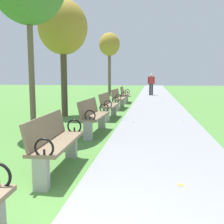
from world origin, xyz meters
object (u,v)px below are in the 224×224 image
object	(u,v)px
park_bench_2	(55,142)
pedestrian_walking	(151,83)
park_bench_3	(94,115)
park_bench_4	(109,105)
tree_3	(109,45)
park_bench_5	(118,98)
park_bench_6	(125,94)
tree_2	(63,28)

from	to	relation	value
park_bench_2	pedestrian_walking	size ratio (longest dim) A/B	0.99
park_bench_3	park_bench_4	bearing A→B (deg)	90.00
park_bench_2	park_bench_4	bearing A→B (deg)	90.00
tree_3	pedestrian_walking	world-z (taller)	tree_3
park_bench_5	tree_3	distance (m)	9.05
park_bench_4	park_bench_6	bearing A→B (deg)	90.00
park_bench_2	park_bench_6	size ratio (longest dim) A/B	1.00
park_bench_4	pedestrian_walking	size ratio (longest dim) A/B	1.00
tree_2	tree_3	world-z (taller)	tree_3
tree_2	pedestrian_walking	xyz separation A→B (m)	(3.17, 11.19, -2.28)
park_bench_4	park_bench_5	size ratio (longest dim) A/B	1.00
park_bench_5	pedestrian_walking	xyz separation A→B (m)	(1.44, 8.72, 0.44)
park_bench_5	tree_2	bearing A→B (deg)	-125.10
park_bench_3	park_bench_4	distance (m)	2.55
park_bench_2	park_bench_5	world-z (taller)	same
park_bench_4	park_bench_6	distance (m)	5.68
park_bench_5	tree_3	world-z (taller)	tree_3
park_bench_6	tree_3	distance (m)	6.56
park_bench_4	pedestrian_walking	bearing A→B (deg)	82.92
tree_3	park_bench_6	bearing A→B (deg)	-72.72
park_bench_3	tree_3	xyz separation A→B (m)	(-1.69, 13.68, 3.24)
park_bench_4	tree_2	xyz separation A→B (m)	(-1.74, 0.38, 2.72)
park_bench_3	park_bench_4	xyz separation A→B (m)	(-0.00, 2.55, 0.00)
park_bench_4	park_bench_6	world-z (taller)	same
park_bench_4	park_bench_6	size ratio (longest dim) A/B	1.00
park_bench_6	pedestrian_walking	xyz separation A→B (m)	(1.44, 5.88, 0.44)
park_bench_4	pedestrian_walking	world-z (taller)	pedestrian_walking
tree_3	tree_2	bearing A→B (deg)	-90.23
tree_3	pedestrian_walking	xyz separation A→B (m)	(3.13, 0.44, -2.80)
park_bench_2	park_bench_3	world-z (taller)	same
park_bench_2	tree_2	distance (m)	6.65
pedestrian_walking	park_bench_4	bearing A→B (deg)	-97.08
park_bench_4	tree_3	bearing A→B (deg)	98.66
park_bench_4	tree_3	world-z (taller)	tree_3
park_bench_3	park_bench_6	distance (m)	8.23
tree_2	park_bench_6	bearing A→B (deg)	71.87
pedestrian_walking	tree_2	bearing A→B (deg)	-105.83
park_bench_4	park_bench_5	bearing A→B (deg)	90.00
park_bench_4	park_bench_6	xyz separation A→B (m)	(0.00, 5.68, 0.00)
pedestrian_walking	park_bench_3	bearing A→B (deg)	-95.81
park_bench_2	park_bench_3	distance (m)	2.88
park_bench_4	park_bench_2	bearing A→B (deg)	-90.00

